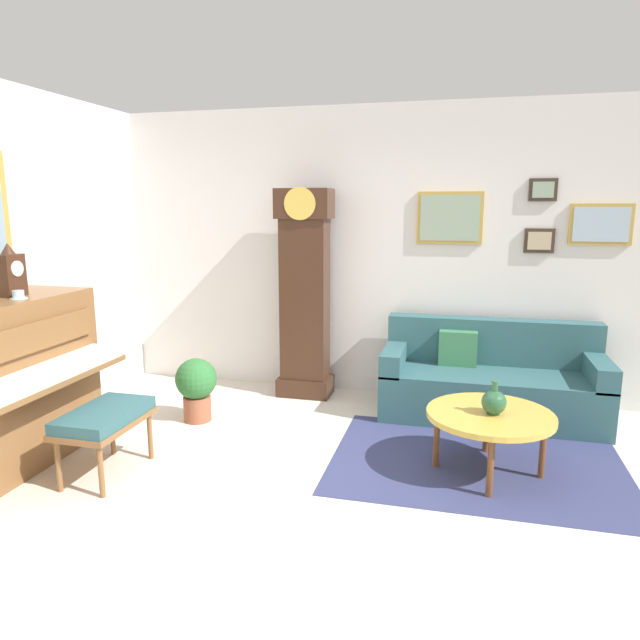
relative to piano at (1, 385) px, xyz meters
The scene contains 12 objects.
ground_plane 2.33m from the piano, ahead, with size 6.40×6.00×0.10m, color beige.
wall_back 3.38m from the piano, 46.89° to the left, with size 5.30×0.13×2.80m.
area_rug 3.46m from the piano, 14.85° to the left, with size 2.10×1.50×0.01m, color navy.
piano is the anchor object (origin of this frame).
piano_bench 0.79m from the piano, ahead, with size 0.42×0.70×0.48m.
grandfather_clock 2.68m from the piano, 51.81° to the left, with size 0.52×0.34×2.03m.
couch 3.94m from the piano, 29.72° to the left, with size 1.90×0.80×0.84m.
coffee_table 3.45m from the piano, 12.64° to the left, with size 0.88×0.88×0.45m.
mantel_clock 0.80m from the piano, 89.25° to the left, with size 0.13×0.18×0.38m.
teacup 0.65m from the piano, 34.56° to the left, with size 0.12×0.12×0.06m.
green_jug 3.45m from the piano, 12.19° to the left, with size 0.17×0.17×0.24m.
potted_plant 1.52m from the piano, 52.13° to the left, with size 0.36×0.36×0.56m.
Camera 1 is at (0.90, -3.20, 1.86)m, focal length 32.08 mm.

